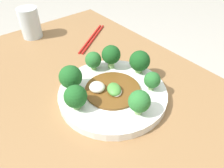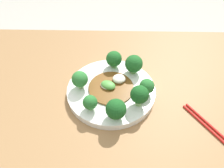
% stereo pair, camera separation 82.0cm
% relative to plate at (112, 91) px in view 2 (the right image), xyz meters
% --- Properties ---
extents(table, '(1.07, 0.66, 0.74)m').
position_rel_plate_xyz_m(table, '(-0.00, 0.03, -0.38)').
color(table, olive).
rests_on(table, ground_plane).
extents(plate, '(0.28, 0.28, 0.02)m').
position_rel_plate_xyz_m(plate, '(0.00, 0.00, 0.00)').
color(plate, white).
rests_on(plate, table).
extents(broccoli_west, '(0.05, 0.05, 0.06)m').
position_rel_plate_xyz_m(broccoli_west, '(-0.10, 0.00, 0.05)').
color(broccoli_west, '#89B76B').
rests_on(broccoli_west, plate).
extents(broccoli_east, '(0.05, 0.05, 0.05)m').
position_rel_plate_xyz_m(broccoli_east, '(0.11, -0.02, 0.04)').
color(broccoli_east, '#7AAD5B').
rests_on(broccoli_east, plate).
extents(broccoli_south, '(0.06, 0.06, 0.07)m').
position_rel_plate_xyz_m(broccoli_south, '(0.01, -0.11, 0.05)').
color(broccoli_south, '#7AAD5B').
rests_on(broccoli_south, plate).
extents(broccoli_north, '(0.05, 0.05, 0.06)m').
position_rel_plate_xyz_m(broccoli_north, '(0.00, 0.10, 0.05)').
color(broccoli_north, '#70A356').
rests_on(broccoli_north, plate).
extents(broccoli_northeast, '(0.06, 0.06, 0.07)m').
position_rel_plate_xyz_m(broccoli_northeast, '(0.07, 0.08, 0.05)').
color(broccoli_northeast, '#7AAD5B').
rests_on(broccoli_northeast, plate).
extents(broccoli_southeast, '(0.05, 0.05, 0.07)m').
position_rel_plate_xyz_m(broccoli_southeast, '(0.08, -0.06, 0.05)').
color(broccoli_southeast, '#89B76B').
rests_on(broccoli_southeast, plate).
extents(broccoli_southwest, '(0.04, 0.04, 0.05)m').
position_rel_plate_xyz_m(broccoli_southwest, '(-0.06, -0.08, 0.04)').
color(broccoli_southwest, '#89B76B').
rests_on(broccoli_southwest, plate).
extents(stirfry_center, '(0.14, 0.14, 0.02)m').
position_rel_plate_xyz_m(stirfry_center, '(0.00, 0.01, 0.02)').
color(stirfry_center, brown).
rests_on(stirfry_center, plate).
extents(chopsticks, '(0.14, 0.19, 0.01)m').
position_rel_plate_xyz_m(chopsticks, '(0.29, -0.14, -0.01)').
color(chopsticks, red).
rests_on(chopsticks, table).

